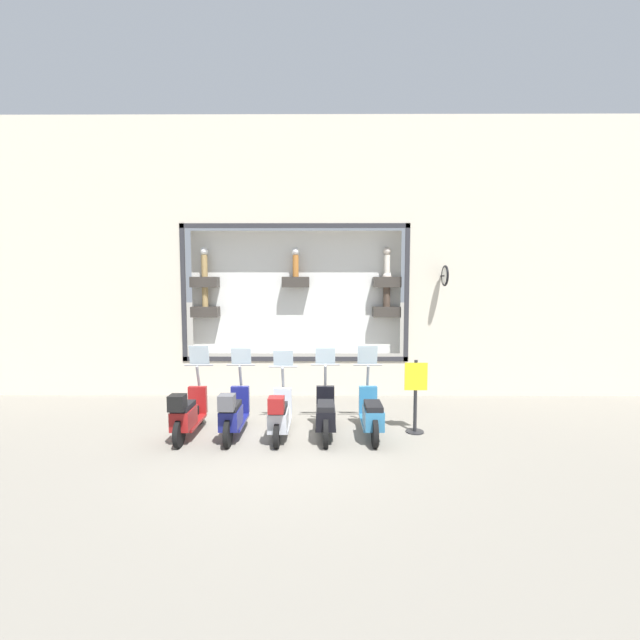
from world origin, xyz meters
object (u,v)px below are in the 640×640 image
scooter_black_1 (326,414)px  scooter_red_4 (187,413)px  scooter_navy_3 (233,413)px  shop_sign_post (416,394)px  scooter_teal_0 (371,414)px  scooter_silver_2 (279,415)px

scooter_black_1 → scooter_red_4: size_ratio=1.00×
scooter_navy_3 → shop_sign_post: 3.60m
scooter_black_1 → scooter_navy_3: (-0.06, 1.78, 0.04)m
scooter_black_1 → scooter_red_4: bearing=91.3°
scooter_teal_0 → shop_sign_post: (0.24, -0.90, 0.34)m
scooter_teal_0 → shop_sign_post: scooter_teal_0 is taller
scooter_teal_0 → scooter_navy_3: (-0.06, 2.67, 0.04)m
scooter_silver_2 → shop_sign_post: bearing=-83.3°
shop_sign_post → scooter_red_4: bearing=93.9°
scooter_silver_2 → scooter_teal_0: bearing=-87.6°
scooter_teal_0 → scooter_silver_2: scooter_teal_0 is taller
scooter_black_1 → scooter_red_4: scooter_red_4 is taller
scooter_silver_2 → scooter_black_1: bearing=-85.2°
scooter_silver_2 → scooter_navy_3: 0.89m
scooter_navy_3 → shop_sign_post: size_ratio=1.23×
scooter_black_1 → scooter_teal_0: bearing=-89.9°
scooter_silver_2 → shop_sign_post: (0.31, -2.68, 0.32)m
scooter_black_1 → shop_sign_post: scooter_black_1 is taller
scooter_silver_2 → scooter_red_4: bearing=89.6°
scooter_teal_0 → scooter_silver_2: size_ratio=1.01×
scooter_silver_2 → scooter_navy_3: scooter_navy_3 is taller
scooter_teal_0 → scooter_red_4: 3.57m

